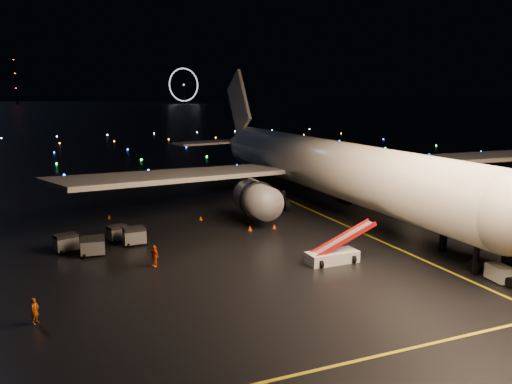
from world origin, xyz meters
The scene contains 18 objects.
ground centered at (0.00, 300.00, 0.00)m, with size 2000.00×2000.00×0.00m, color black.
lane_centre centered at (12.00, 15.00, 0.01)m, with size 0.25×80.00×0.02m, color gold.
lane_cross centered at (-5.00, -10.00, 0.01)m, with size 60.00×0.25×0.02m, color gold.
airliner centered at (13.42, 25.63, 9.06)m, with size 63.95×60.75×18.12m, color beige, non-canonical shape.
belt_loader centered at (4.35, 4.34, 1.58)m, with size 6.52×1.78×3.16m, color silver, non-canonical shape.
crew_a centered at (-18.63, 1.34, 0.84)m, with size 0.61×0.40×1.68m, color #FB5F0D.
crew_c centered at (-9.77, 9.02, 0.92)m, with size 1.08×0.45×1.85m, color #FB5F0D.
safety_cone_0 centered at (4.33, 16.27, 0.23)m, with size 0.40×0.40×0.45m, color #F34700.
safety_cone_1 centered at (-1.97, 22.65, 0.24)m, with size 0.43×0.43×0.49m, color #F34700.
safety_cone_2 centered at (1.60, 16.42, 0.26)m, with size 0.46×0.46×0.52m, color #F34700.
safety_cone_3 centered at (-11.55, 27.33, 0.23)m, with size 0.41×0.41×0.46m, color #F34700.
ferris_wheel centered at (170.00, 720.00, 26.00)m, with size 50.00×4.00×52.00m, color black, non-canonical shape.
radio_mast centered at (-60.00, 740.00, 32.00)m, with size 1.80×1.80×64.00m, color black.
taxiway_lights centered at (0.00, 106.00, 0.18)m, with size 164.00×92.00×0.36m, color black, non-canonical shape.
baggage_cart_0 centered at (-11.70, 17.82, 0.76)m, with size 1.78×1.25×1.51m, color gray.
baggage_cart_1 centered at (-10.38, 15.77, 0.85)m, with size 2.01×1.41×1.71m, color gray.
baggage_cart_2 centered at (-14.27, 13.90, 0.86)m, with size 2.02×1.41×1.72m, color gray.
baggage_cart_3 centered at (-16.42, 16.00, 0.81)m, with size 1.92×1.34×1.63m, color gray.
Camera 1 is at (-16.75, -30.62, 14.03)m, focal length 35.00 mm.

